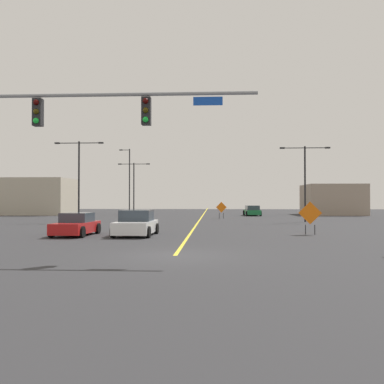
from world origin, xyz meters
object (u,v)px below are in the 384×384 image
object	(u,v)px
construction_sign_median_near	(221,208)
car_green_distant	(252,211)
street_lamp_far_left	(305,175)
car_red_far	(76,225)
car_white_approaching	(136,224)
traffic_signal_assembly	(42,126)
street_lamp_near_right	(79,173)
street_lamp_mid_left	(134,183)
street_lamp_mid_right	(129,179)
construction_sign_left_shoulder	(310,214)

from	to	relation	value
construction_sign_median_near	car_green_distant	size ratio (longest dim) A/B	0.41
street_lamp_far_left	construction_sign_median_near	world-z (taller)	street_lamp_far_left
car_red_far	construction_sign_median_near	bearing A→B (deg)	67.69
car_red_far	car_white_approaching	xyz separation A→B (m)	(3.50, 0.12, 0.06)
construction_sign_median_near	traffic_signal_assembly	bearing A→B (deg)	-103.90
street_lamp_near_right	car_green_distant	world-z (taller)	street_lamp_near_right
construction_sign_median_near	car_red_far	distance (m)	23.29
car_white_approaching	street_lamp_mid_left	bearing A→B (deg)	101.29
car_red_far	car_green_distant	distance (m)	32.52
traffic_signal_assembly	car_red_far	bearing A→B (deg)	99.85
street_lamp_mid_right	car_white_approaching	distance (m)	35.70
street_lamp_mid_right	construction_sign_median_near	world-z (taller)	street_lamp_mid_right
traffic_signal_assembly	car_red_far	size ratio (longest dim) A/B	3.15
construction_sign_left_shoulder	car_red_far	world-z (taller)	construction_sign_left_shoulder
street_lamp_mid_right	street_lamp_far_left	bearing A→B (deg)	-43.40
street_lamp_mid_left	car_white_approaching	size ratio (longest dim) A/B	1.74
street_lamp_mid_left	car_green_distant	xyz separation A→B (m)	(15.77, -2.00, -3.67)
street_lamp_far_left	street_lamp_mid_left	bearing A→B (deg)	139.33
street_lamp_far_left	car_green_distant	size ratio (longest dim) A/B	1.59
construction_sign_left_shoulder	car_white_approaching	xyz separation A→B (m)	(-10.27, -1.19, -0.55)
street_lamp_mid_left	construction_sign_left_shoulder	bearing A→B (deg)	-61.46
street_lamp_near_right	car_green_distant	bearing A→B (deg)	41.67
construction_sign_median_near	construction_sign_left_shoulder	bearing A→B (deg)	-76.30
street_lamp_mid_left	street_lamp_far_left	bearing A→B (deg)	-40.67
car_white_approaching	street_lamp_mid_right	bearing A→B (deg)	102.41
street_lamp_mid_left	car_green_distant	bearing A→B (deg)	-7.22
street_lamp_near_right	street_lamp_mid_right	bearing A→B (deg)	88.68
traffic_signal_assembly	street_lamp_mid_left	size ratio (longest dim) A/B	1.79
construction_sign_left_shoulder	street_lamp_near_right	bearing A→B (deg)	144.84
street_lamp_far_left	car_red_far	bearing A→B (deg)	-137.32
street_lamp_far_left	street_lamp_near_right	distance (m)	21.11
traffic_signal_assembly	street_lamp_mid_left	distance (m)	40.41
street_lamp_far_left	car_white_approaching	distance (m)	20.26
car_green_distant	construction_sign_left_shoulder	bearing A→B (deg)	-88.33
construction_sign_left_shoulder	construction_sign_median_near	bearing A→B (deg)	103.70
street_lamp_near_right	construction_sign_left_shoulder	xyz separation A→B (m)	(18.36, -12.93, -3.36)
street_lamp_far_left	traffic_signal_assembly	bearing A→B (deg)	-122.58
car_red_far	street_lamp_mid_right	bearing A→B (deg)	96.75
street_lamp_far_left	car_red_far	world-z (taller)	street_lamp_far_left
street_lamp_mid_right	construction_sign_median_near	distance (m)	18.89
street_lamp_mid_right	car_red_far	world-z (taller)	street_lamp_mid_right
street_lamp_mid_left	construction_sign_left_shoulder	size ratio (longest dim) A/B	3.57
car_white_approaching	traffic_signal_assembly	bearing A→B (deg)	-103.65
street_lamp_mid_left	construction_sign_median_near	size ratio (longest dim) A/B	3.86
traffic_signal_assembly	street_lamp_near_right	world-z (taller)	street_lamp_near_right
street_lamp_mid_left	car_white_approaching	world-z (taller)	street_lamp_mid_left
construction_sign_left_shoulder	car_green_distant	size ratio (longest dim) A/B	0.44
traffic_signal_assembly	car_red_far	distance (m)	9.51
traffic_signal_assembly	street_lamp_mid_left	bearing A→B (deg)	96.07
street_lamp_mid_left	street_lamp_near_right	xyz separation A→B (m)	(-1.76, -17.59, 0.27)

